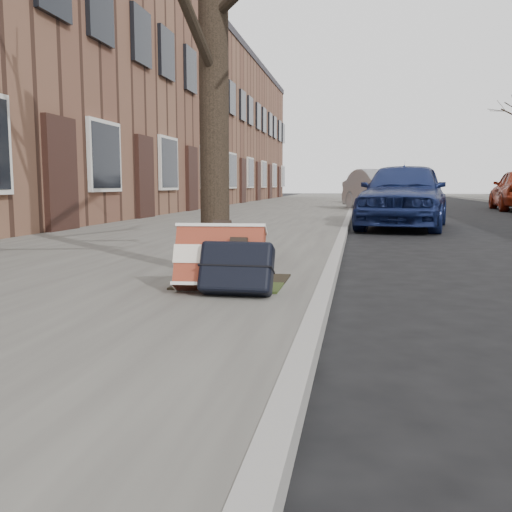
% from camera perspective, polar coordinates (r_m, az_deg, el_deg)
% --- Properties ---
extents(near_sidewalk, '(5.00, 70.00, 0.12)m').
position_cam_1_polar(near_sidewalk, '(18.53, 1.80, 4.47)').
color(near_sidewalk, slate).
rests_on(near_sidewalk, ground).
extents(house_near, '(6.80, 40.00, 7.00)m').
position_cam_1_polar(house_near, '(21.30, -14.14, 13.88)').
color(house_near, brown).
rests_on(house_near, ground).
extents(dirt_patch, '(0.85, 0.85, 0.02)m').
position_cam_1_polar(dirt_patch, '(4.69, -2.29, -2.56)').
color(dirt_patch, black).
rests_on(dirt_patch, near_sidewalk).
extents(suitcase_red, '(0.68, 0.41, 0.51)m').
position_cam_1_polar(suitcase_red, '(4.25, -3.59, -0.23)').
color(suitcase_red, maroon).
rests_on(suitcase_red, near_sidewalk).
extents(suitcase_navy, '(0.53, 0.32, 0.41)m').
position_cam_1_polar(suitcase_navy, '(4.09, -1.95, -1.15)').
color(suitcase_navy, black).
rests_on(suitcase_navy, near_sidewalk).
extents(car_near_front, '(2.35, 4.41, 1.43)m').
position_cam_1_polar(car_near_front, '(12.60, 14.60, 5.98)').
color(car_near_front, navy).
rests_on(car_near_front, ground).
extents(car_near_mid, '(2.86, 4.61, 1.43)m').
position_cam_1_polar(car_near_mid, '(19.19, 12.67, 6.35)').
color(car_near_mid, '#98999F').
rests_on(car_near_mid, ground).
extents(car_near_back, '(3.43, 5.23, 1.34)m').
position_cam_1_polar(car_near_back, '(25.49, 12.58, 6.39)').
color(car_near_back, '#3D3E43').
rests_on(car_near_back, ground).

